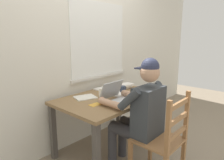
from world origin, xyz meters
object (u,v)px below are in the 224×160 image
desk (111,104)px  book_stack_main (126,86)px  wooden_chair (163,140)px  laptop (118,97)px  seated_person (140,111)px  landscape_photo_print (95,105)px  computer_mouse (135,96)px  coffee_mug_white (102,92)px  coffee_mug_dark (123,89)px

desk → book_stack_main: size_ratio=6.03×
wooden_chair → laptop: laptop is taller
laptop → book_stack_main: size_ratio=1.55×
book_stack_main → wooden_chair: bearing=-121.5°
wooden_chair → book_stack_main: wooden_chair is taller
desk → seated_person: bearing=-101.0°
seated_person → landscape_photo_print: (-0.23, 0.42, 0.03)m
seated_person → computer_mouse: seated_person is taller
coffee_mug_white → book_stack_main: bearing=4.8°
book_stack_main → seated_person: bearing=-131.7°
computer_mouse → wooden_chair: bearing=-116.8°
desk → computer_mouse: (0.18, -0.23, 0.11)m
desk → coffee_mug_white: bearing=130.3°
desk → laptop: laptop is taller
seated_person → wooden_chair: bearing=-90.0°
desk → landscape_photo_print: 0.35m
laptop → coffee_mug_dark: laptop is taller
laptop → book_stack_main: 0.61m
computer_mouse → landscape_photo_print: 0.53m
laptop → computer_mouse: bearing=-11.5°
desk → computer_mouse: bearing=-52.8°
laptop → computer_mouse: (0.26, -0.05, -0.03)m
landscape_photo_print → seated_person: bearing=-59.1°
wooden_chair → landscape_photo_print: wooden_chair is taller
wooden_chair → book_stack_main: size_ratio=4.35×
laptop → coffee_mug_white: laptop is taller
seated_person → coffee_mug_white: 0.58m
laptop → coffee_mug_dark: size_ratio=2.95×
wooden_chair → coffee_mug_dark: size_ratio=8.28×
coffee_mug_dark → book_stack_main: (0.22, 0.13, -0.01)m
coffee_mug_white → book_stack_main: (0.52, 0.04, -0.02)m
desk → coffee_mug_dark: coffee_mug_dark is taller
landscape_photo_print → coffee_mug_dark: bearing=8.9°
landscape_photo_print → desk: bearing=14.6°
wooden_chair → landscape_photo_print: bearing=108.5°
laptop → wooden_chair: bearing=-91.4°
landscape_photo_print → wooden_chair: bearing=-69.8°
coffee_mug_white → laptop: bearing=-93.2°
desk → wooden_chair: wooden_chair is taller
wooden_chair → laptop: size_ratio=2.80×
seated_person → book_stack_main: size_ratio=5.78×
wooden_chair → computer_mouse: size_ratio=9.25×
coffee_mug_dark → book_stack_main: 0.25m
seated_person → laptop: bearing=87.3°
wooden_chair → computer_mouse: 0.66m
computer_mouse → book_stack_main: bearing=52.3°
laptop → coffee_mug_white: 0.26m
computer_mouse → seated_person: bearing=-136.5°
seated_person → book_stack_main: bearing=48.3°
coffee_mug_white → wooden_chair: bearing=-92.0°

